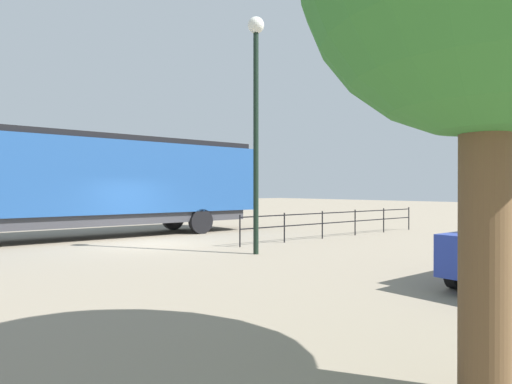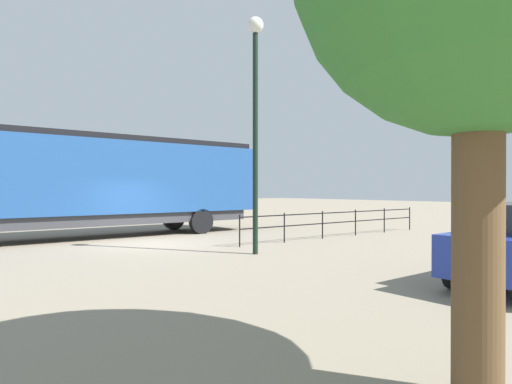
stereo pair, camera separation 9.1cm
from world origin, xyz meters
name	(u,v)px [view 2 (the right image)]	position (x,y,z in m)	size (l,w,h in m)	color
ground_plane	(150,244)	(0.00, 0.00, 0.00)	(120.00, 120.00, 0.00)	gray
locomotive	(78,180)	(-3.40, -1.47, 2.34)	(2.89, 16.89, 4.16)	navy
lamp_post	(255,93)	(4.24, 1.49, 4.90)	(0.50, 0.50, 7.22)	black
platform_fence	(340,219)	(2.63, 7.22, 0.72)	(0.05, 10.33, 1.10)	black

